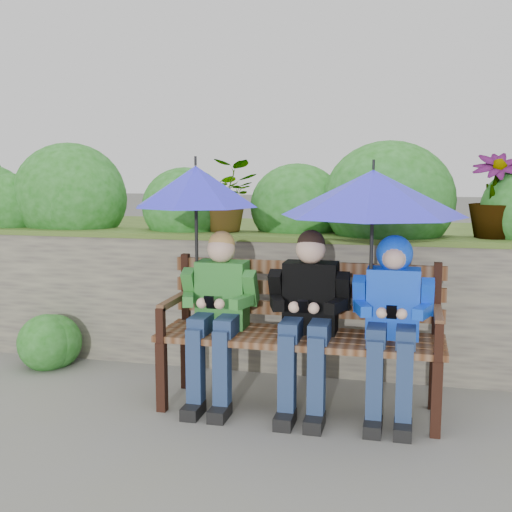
% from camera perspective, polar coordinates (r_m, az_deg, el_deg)
% --- Properties ---
extents(ground, '(60.00, 60.00, 0.00)m').
position_cam_1_polar(ground, '(4.38, -0.32, -12.58)').
color(ground, slate).
rests_on(ground, ground).
extents(garden_backdrop, '(8.00, 2.87, 1.87)m').
position_cam_1_polar(garden_backdrop, '(5.73, 2.38, -0.81)').
color(garden_backdrop, '#58524B').
rests_on(garden_backdrop, ground).
extents(park_bench, '(1.79, 0.52, 0.94)m').
position_cam_1_polar(park_bench, '(4.13, 4.04, -6.09)').
color(park_bench, black).
rests_on(park_bench, ground).
extents(boy_left, '(0.49, 0.56, 1.13)m').
position_cam_1_polar(boy_left, '(4.14, -3.39, -4.62)').
color(boy_left, '#1A781F').
rests_on(boy_left, ground).
extents(boy_middle, '(0.50, 0.58, 1.15)m').
position_cam_1_polar(boy_middle, '(4.01, 4.65, -4.93)').
color(boy_middle, black).
rests_on(boy_middle, ground).
extents(boy_right, '(0.48, 0.58, 1.12)m').
position_cam_1_polar(boy_right, '(3.97, 12.03, -4.74)').
color(boy_right, '#0030E4').
rests_on(boy_right, ground).
extents(umbrella_left, '(0.82, 0.82, 0.90)m').
position_cam_1_polar(umbrella_left, '(4.15, -5.37, 6.18)').
color(umbrella_left, '#2828EA').
rests_on(umbrella_left, ground).
extents(umbrella_right, '(1.11, 1.11, 0.85)m').
position_cam_1_polar(umbrella_right, '(3.90, 10.35, 5.53)').
color(umbrella_right, '#2828EA').
rests_on(umbrella_right, ground).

